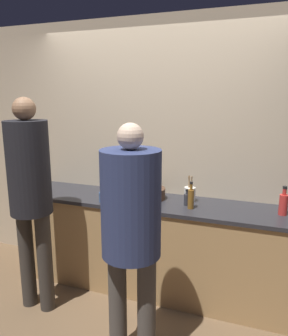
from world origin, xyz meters
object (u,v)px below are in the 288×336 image
fruit_bowl (149,193)px  bottle_dark (187,199)px  cup_white (123,193)px  person_left (30,187)px  bottle_red (283,204)px  cup_blue (104,197)px  bottle_amber (191,198)px  person_center (131,222)px  utensil_crock (190,194)px

fruit_bowl → bottle_dark: bearing=-10.2°
bottle_dark → cup_white: bottle_dark is taller
person_left → bottle_dark: 1.35m
bottle_red → cup_blue: size_ratio=2.71×
bottle_amber → person_center: bearing=-106.0°
person_center → bottle_red: size_ratio=6.98×
utensil_crock → bottle_amber: size_ratio=1.02×
person_left → bottle_dark: bearing=26.9°
fruit_bowl → person_left: bearing=-140.2°
utensil_crock → bottle_amber: bearing=-75.1°
fruit_bowl → bottle_amber: bearing=-18.0°
person_left → fruit_bowl: 1.07m
bottle_red → fruit_bowl: bearing=178.5°
person_center → bottle_amber: 0.83m
bottle_dark → bottle_red: bearing=2.8°
person_left → bottle_dark: person_left is taller
bottle_dark → cup_white: size_ratio=1.56×
fruit_bowl → bottle_amber: bottle_amber is taller
fruit_bowl → bottle_red: (1.18, -0.03, 0.04)m
bottle_amber → cup_white: bearing=174.2°
bottle_amber → cup_blue: bottle_amber is taller
person_left → bottle_red: size_ratio=7.62×
bottle_red → bottle_amber: bearing=-171.5°
utensil_crock → bottle_dark: size_ratio=1.64×
cup_white → fruit_bowl: bearing=17.7°
person_center → cup_blue: person_center is taller
person_left → person_center: (1.02, -0.26, -0.07)m
utensil_crock → cup_blue: bearing=-159.5°
fruit_bowl → bottle_red: size_ratio=1.31×
person_center → cup_white: size_ratio=17.73×
utensil_crock → bottle_dark: (-0.00, -0.12, -0.01)m
bottle_dark → bottle_amber: 0.10m
fruit_bowl → cup_white: fruit_bowl is taller
person_center → utensil_crock: size_ratio=6.93×
utensil_crock → person_center: bearing=-100.2°
person_center → cup_blue: size_ratio=18.93×
bottle_dark → cup_white: (-0.62, -0.00, -0.01)m
fruit_bowl → person_center: bearing=-77.5°
utensil_crock → person_left: bearing=-148.9°
utensil_crock → cup_white: utensil_crock is taller
person_center → bottle_amber: (0.23, 0.80, -0.05)m
person_center → fruit_bowl: person_center is taller
bottle_red → bottle_amber: bottle_red is taller
person_left → bottle_amber: 1.37m
cup_white → cup_blue: size_ratio=1.07×
fruit_bowl → cup_blue: 0.43m
fruit_bowl → utensil_crock: bearing=7.0°
bottle_dark → cup_blue: bottle_dark is taller
cup_white → bottle_dark: bearing=0.4°
person_center → bottle_red: 1.33m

